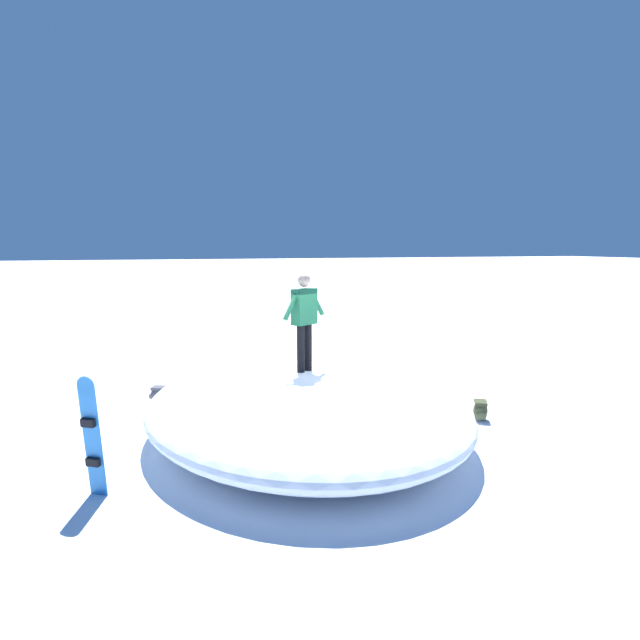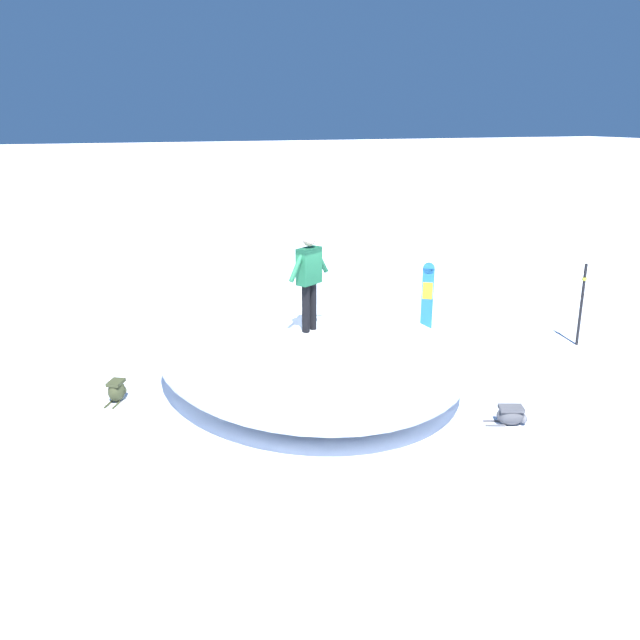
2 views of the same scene
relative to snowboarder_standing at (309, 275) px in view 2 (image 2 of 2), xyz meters
The scene contains 7 objects.
ground 2.18m from the snowboarder_standing, 54.15° to the right, with size 240.00×240.00×0.00m, color white.
snow_mound 1.61m from the snowboarder_standing, 106.22° to the right, with size 5.48×6.76×1.08m, color white.
snowboarder_standing is the anchor object (origin of this frame).
snowboard_primary_upright 4.08m from the snowboarder_standing, 153.55° to the right, with size 0.31×0.29×1.69m.
backpack_near 4.13m from the snowboarder_standing, 132.56° to the left, with size 0.71×0.47×0.31m.
backpack_far 3.93m from the snowboarder_standing, 10.73° to the right, with size 0.47×0.59×0.38m.
trail_marker_pole 6.34m from the snowboarder_standing, behind, with size 0.10×0.10×1.80m.
Camera 2 is at (3.67, 10.94, 4.77)m, focal length 36.86 mm.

